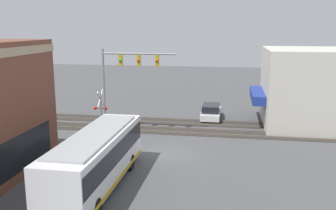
# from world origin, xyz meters

# --- Properties ---
(ground_plane) EXTENTS (120.00, 120.00, 0.00)m
(ground_plane) POSITION_xyz_m (0.00, 0.00, 0.00)
(ground_plane) COLOR #4C4C4F
(shop_building) EXTENTS (9.25, 9.08, 6.98)m
(shop_building) POSITION_xyz_m (10.42, -11.41, 3.48)
(shop_building) COLOR beige
(shop_building) RESTS_ON ground
(city_bus) EXTENTS (10.23, 2.59, 3.17)m
(city_bus) POSITION_xyz_m (-6.30, 2.80, 1.75)
(city_bus) COLOR white
(city_bus) RESTS_ON ground
(traffic_signal_gantry) EXTENTS (0.42, 6.31, 7.14)m
(traffic_signal_gantry) POSITION_xyz_m (4.96, 4.41, 5.23)
(traffic_signal_gantry) COLOR gray
(traffic_signal_gantry) RESTS_ON ground
(crossing_signal) EXTENTS (1.41, 1.18, 3.81)m
(crossing_signal) POSITION_xyz_m (3.76, 6.12, 2.30)
(crossing_signal) COLOR gray
(crossing_signal) RESTS_ON ground
(rail_track_near) EXTENTS (2.60, 60.00, 0.15)m
(rail_track_near) POSITION_xyz_m (6.00, 0.00, 0.03)
(rail_track_near) COLOR #332D28
(rail_track_near) RESTS_ON ground
(rail_track_far) EXTENTS (2.60, 60.00, 0.15)m
(rail_track_far) POSITION_xyz_m (9.20, 0.00, 0.03)
(rail_track_far) COLOR #332D28
(rail_track_far) RESTS_ON ground
(parked_car_white) EXTENTS (4.78, 1.82, 1.47)m
(parked_car_white) POSITION_xyz_m (10.93, -2.60, 0.69)
(parked_car_white) COLOR silver
(parked_car_white) RESTS_ON ground
(pedestrian_at_crossing) EXTENTS (0.34, 0.34, 1.68)m
(pedestrian_at_crossing) POSITION_xyz_m (3.65, 4.83, 0.85)
(pedestrian_at_crossing) COLOR #2D3351
(pedestrian_at_crossing) RESTS_ON ground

